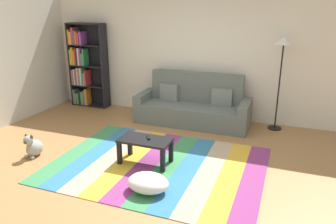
% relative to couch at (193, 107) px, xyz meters
% --- Properties ---
extents(ground_plane, '(14.00, 14.00, 0.00)m').
position_rel_couch_xyz_m(ground_plane, '(-0.05, -2.02, -0.34)').
color(ground_plane, '#9E7042').
extents(back_wall, '(6.80, 0.10, 2.70)m').
position_rel_couch_xyz_m(back_wall, '(-0.05, 0.53, 1.01)').
color(back_wall, silver).
rests_on(back_wall, ground_plane).
extents(left_wall, '(0.10, 5.50, 2.70)m').
position_rel_couch_xyz_m(left_wall, '(-3.45, -1.27, 1.01)').
color(left_wall, beige).
rests_on(left_wall, ground_plane).
extents(rug, '(3.13, 2.37, 0.01)m').
position_rel_couch_xyz_m(rug, '(0.04, -1.98, -0.33)').
color(rug, '#387F4C').
rests_on(rug, ground_plane).
extents(couch, '(2.26, 0.80, 1.00)m').
position_rel_couch_xyz_m(couch, '(0.00, 0.00, 0.00)').
color(couch, '#59605B').
rests_on(couch, ground_plane).
extents(bookshelf, '(0.90, 0.28, 1.91)m').
position_rel_couch_xyz_m(bookshelf, '(-2.73, 0.28, 0.59)').
color(bookshelf, black).
rests_on(bookshelf, ground_plane).
extents(coffee_table, '(0.78, 0.42, 0.39)m').
position_rel_couch_xyz_m(coffee_table, '(-0.16, -1.99, -0.01)').
color(coffee_table, black).
rests_on(coffee_table, rug).
extents(pouf, '(0.55, 0.43, 0.23)m').
position_rel_couch_xyz_m(pouf, '(0.20, -2.71, -0.21)').
color(pouf, white).
rests_on(pouf, rug).
extents(dog, '(0.22, 0.35, 0.40)m').
position_rel_couch_xyz_m(dog, '(-1.93, -2.40, -0.18)').
color(dog, '#9E998E').
rests_on(dog, ground_plane).
extents(standing_lamp, '(0.32, 0.32, 1.76)m').
position_rel_couch_xyz_m(standing_lamp, '(1.60, 0.22, 1.13)').
color(standing_lamp, black).
rests_on(standing_lamp, ground_plane).
extents(tv_remote, '(0.12, 0.15, 0.02)m').
position_rel_couch_xyz_m(tv_remote, '(-0.13, -1.94, 0.07)').
color(tv_remote, black).
rests_on(tv_remote, coffee_table).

